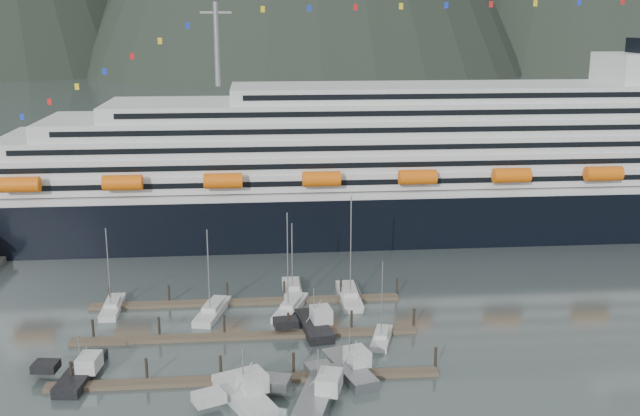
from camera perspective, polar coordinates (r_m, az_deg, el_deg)
The scene contains 16 objects.
ground at distance 103.70m, azimuth -2.87°, elevation -10.40°, with size 1600.00×1600.00×0.00m, color #4F5D5C.
cruise_ship at distance 155.98m, azimuth 7.33°, elevation 2.61°, with size 210.00×30.40×50.30m.
dock_near at distance 94.57m, azimuth -5.67°, elevation -12.81°, with size 48.18×2.28×3.20m.
dock_mid at distance 106.32m, azimuth -5.63°, elevation -9.62°, with size 48.18×2.28×3.20m.
dock_far at distance 118.32m, azimuth -5.60°, elevation -7.08°, with size 48.18×2.28×3.20m.
sailboat_b at distance 114.53m, azimuth -8.21°, elevation -7.84°, with size 5.46×11.31×14.10m.
sailboat_d at distance 114.82m, azimuth -2.28°, elevation -7.63°, with size 6.28×11.56×16.22m.
sailboat_e at distance 119.31m, azimuth -15.53°, elevation -7.32°, with size 2.70×9.91×13.73m.
sailboat_f at distance 121.91m, azimuth -2.14°, elevation -6.30°, with size 2.94×10.11×12.54m.
sailboat_g at distance 119.30m, azimuth 2.24°, elevation -6.76°, with size 2.99×12.05×17.66m.
sailboat_h at distance 104.96m, azimuth 4.72°, elevation -9.87°, with size 4.43×8.18×12.12m.
trawler_a at distance 99.30m, azimuth -17.84°, elevation -11.76°, with size 8.57×11.80×6.28m.
trawler_b at distance 89.77m, azimuth -5.92°, elevation -13.95°, with size 9.92×11.73×7.29m.
trawler_c at distance 90.11m, azimuth -0.25°, elevation -13.78°, with size 10.33×13.73×6.78m.
trawler_d at distance 95.69m, azimuth 2.17°, elevation -12.04°, with size 8.91×11.38×6.47m.
trawler_e at distance 107.85m, azimuth -0.54°, elevation -8.85°, with size 8.51×11.15×6.98m.
Camera 1 is at (-3.37, -94.19, 43.26)m, focal length 42.00 mm.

